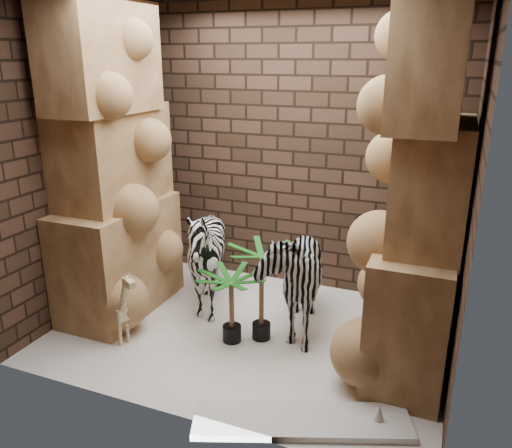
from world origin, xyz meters
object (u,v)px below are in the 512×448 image
at_px(zebra_right, 291,265).
at_px(palm_back, 232,307).
at_px(zebra_left, 206,263).
at_px(palm_front, 261,293).
at_px(giraffe_toy, 116,303).
at_px(surfboard, 302,421).

xyz_separation_m(zebra_right, palm_back, (-0.41, -0.43, -0.30)).
distance_m(zebra_right, zebra_left, 0.88).
bearing_deg(palm_front, zebra_right, 57.50).
bearing_deg(zebra_left, palm_front, 0.17).
height_order(zebra_left, palm_front, zebra_left).
bearing_deg(giraffe_toy, surfboard, 9.44).
relative_size(zebra_right, zebra_left, 1.09).
xyz_separation_m(zebra_right, surfboard, (0.50, -1.24, -0.62)).
height_order(giraffe_toy, palm_back, giraffe_toy).
relative_size(giraffe_toy, surfboard, 0.49).
height_order(zebra_right, surfboard, zebra_right).
height_order(giraffe_toy, palm_front, palm_front).
xyz_separation_m(giraffe_toy, palm_front, (1.19, 0.52, 0.08)).
height_order(palm_back, surfboard, palm_back).
xyz_separation_m(palm_back, surfboard, (0.91, -0.82, -0.31)).
height_order(zebra_right, zebra_left, zebra_right).
xyz_separation_m(zebra_left, surfboard, (1.37, -1.23, -0.51)).
distance_m(zebra_right, palm_back, 0.66).
distance_m(zebra_right, giraffe_toy, 1.61).
bearing_deg(palm_back, palm_front, 31.79).
height_order(palm_front, surfboard, palm_front).
bearing_deg(zebra_right, surfboard, -84.24).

